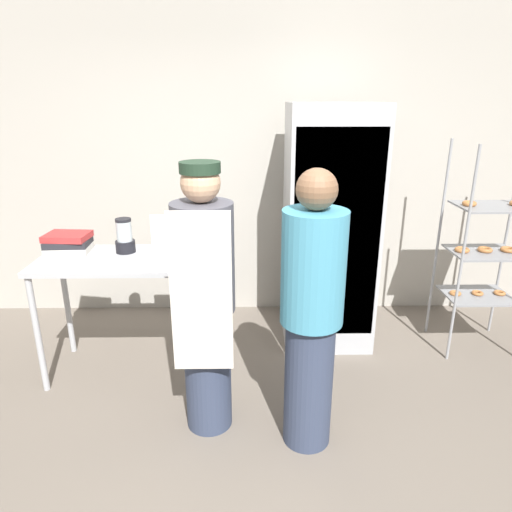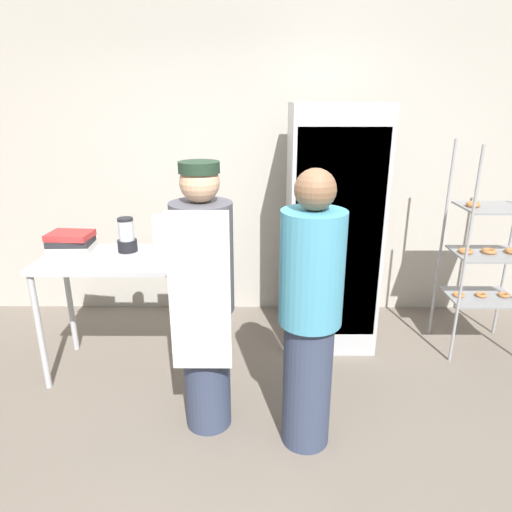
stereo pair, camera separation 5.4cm
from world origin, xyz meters
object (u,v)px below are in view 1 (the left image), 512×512
at_px(donut_box, 169,250).
at_px(person_customer, 311,314).
at_px(refrigerator, 329,229).
at_px(person_baker, 205,300).
at_px(binder_stack, 68,243).
at_px(blender_pitcher, 125,237).
at_px(baking_rack, 485,251).

distance_m(donut_box, person_customer, 1.23).
height_order(refrigerator, person_baker, refrigerator).
xyz_separation_m(donut_box, person_customer, (0.92, -0.81, -0.11)).
bearing_deg(person_baker, refrigerator, 51.20).
height_order(donut_box, binder_stack, donut_box).
bearing_deg(donut_box, person_customer, -41.49).
height_order(refrigerator, donut_box, refrigerator).
relative_size(refrigerator, person_baker, 1.17).
bearing_deg(person_customer, donut_box, 138.51).
height_order(refrigerator, binder_stack, refrigerator).
distance_m(binder_stack, person_customer, 1.91).
bearing_deg(blender_pitcher, person_baker, -49.61).
distance_m(refrigerator, donut_box, 1.31).
bearing_deg(blender_pitcher, refrigerator, 13.33).
xyz_separation_m(blender_pitcher, person_customer, (1.25, -0.91, -0.18)).
height_order(refrigerator, baking_rack, refrigerator).
distance_m(baking_rack, person_customer, 1.89).
bearing_deg(binder_stack, refrigerator, 10.39).
relative_size(donut_box, binder_stack, 0.90).
relative_size(refrigerator, donut_box, 6.79).
distance_m(donut_box, binder_stack, 0.76).
bearing_deg(donut_box, blender_pitcher, 163.35).
distance_m(baking_rack, binder_stack, 3.21).
height_order(donut_box, person_customer, person_customer).
bearing_deg(refrigerator, binder_stack, -169.61).
bearing_deg(person_baker, person_customer, -13.90).
height_order(person_baker, person_customer, person_baker).
bearing_deg(binder_stack, baking_rack, 3.51).
xyz_separation_m(baking_rack, person_baker, (-2.13, -0.97, 0.03)).
bearing_deg(baking_rack, person_customer, -143.80).
height_order(refrigerator, blender_pitcher, refrigerator).
height_order(blender_pitcher, person_customer, person_customer).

